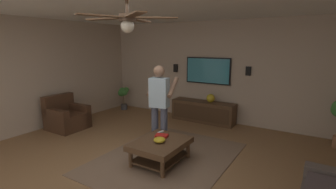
{
  "coord_description": "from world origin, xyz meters",
  "views": [
    {
      "loc": [
        -2.87,
        -2.44,
        2.03
      ],
      "look_at": [
        0.76,
        -0.16,
        1.18
      ],
      "focal_mm": 26.75,
      "sensor_mm": 36.0,
      "label": 1
    }
  ],
  "objects_px": {
    "vase_round": "(211,98)",
    "ceiling_fan": "(127,20)",
    "wall_speaker_left": "(248,71)",
    "wall_speaker_right": "(176,68)",
    "armchair": "(67,117)",
    "book": "(162,136)",
    "potted_plant_short": "(123,94)",
    "bowl": "(160,140)",
    "coffee_table": "(160,147)",
    "person_standing": "(160,101)",
    "tv": "(208,71)",
    "media_console": "(203,111)",
    "remote_white": "(161,132)"
  },
  "relations": [
    {
      "from": "vase_round",
      "to": "ceiling_fan",
      "type": "bearing_deg",
      "value": -173.8
    },
    {
      "from": "vase_round",
      "to": "wall_speaker_left",
      "type": "height_order",
      "value": "wall_speaker_left"
    },
    {
      "from": "wall_speaker_right",
      "to": "armchair",
      "type": "bearing_deg",
      "value": 148.09
    },
    {
      "from": "armchair",
      "to": "book",
      "type": "distance_m",
      "value": 2.88
    },
    {
      "from": "potted_plant_short",
      "to": "bowl",
      "type": "xyz_separation_m",
      "value": [
        -2.51,
        -3.08,
        -0.04
      ]
    },
    {
      "from": "coffee_table",
      "to": "person_standing",
      "type": "bearing_deg",
      "value": 34.71
    },
    {
      "from": "tv",
      "to": "ceiling_fan",
      "type": "distance_m",
      "value": 4.04
    },
    {
      "from": "wall_speaker_right",
      "to": "media_console",
      "type": "bearing_deg",
      "value": -104.18
    },
    {
      "from": "wall_speaker_left",
      "to": "potted_plant_short",
      "type": "bearing_deg",
      "value": 96.11
    },
    {
      "from": "potted_plant_short",
      "to": "wall_speaker_left",
      "type": "bearing_deg",
      "value": -83.89
    },
    {
      "from": "media_console",
      "to": "person_standing",
      "type": "bearing_deg",
      "value": -1.69
    },
    {
      "from": "wall_speaker_left",
      "to": "ceiling_fan",
      "type": "height_order",
      "value": "ceiling_fan"
    },
    {
      "from": "person_standing",
      "to": "coffee_table",
      "type": "bearing_deg",
      "value": -156.22
    },
    {
      "from": "armchair",
      "to": "person_standing",
      "type": "distance_m",
      "value": 2.64
    },
    {
      "from": "wall_speaker_right",
      "to": "vase_round",
      "type": "bearing_deg",
      "value": -101.47
    },
    {
      "from": "bowl",
      "to": "wall_speaker_right",
      "type": "distance_m",
      "value": 3.36
    },
    {
      "from": "media_console",
      "to": "tv",
      "type": "relative_size",
      "value": 1.36
    },
    {
      "from": "person_standing",
      "to": "tv",
      "type": "bearing_deg",
      "value": -12.44
    },
    {
      "from": "tv",
      "to": "person_standing",
      "type": "xyz_separation_m",
      "value": [
        -2.23,
        0.06,
        -0.42
      ]
    },
    {
      "from": "vase_round",
      "to": "wall_speaker_left",
      "type": "distance_m",
      "value": 1.15
    },
    {
      "from": "media_console",
      "to": "wall_speaker_right",
      "type": "xyz_separation_m",
      "value": [
        0.25,
        1.01,
        1.09
      ]
    },
    {
      "from": "armchair",
      "to": "media_console",
      "type": "relative_size",
      "value": 0.49
    },
    {
      "from": "bowl",
      "to": "wall_speaker_left",
      "type": "relative_size",
      "value": 0.91
    },
    {
      "from": "tv",
      "to": "person_standing",
      "type": "bearing_deg",
      "value": -1.51
    },
    {
      "from": "media_console",
      "to": "wall_speaker_left",
      "type": "bearing_deg",
      "value": 103.47
    },
    {
      "from": "vase_round",
      "to": "coffee_table",
      "type": "bearing_deg",
      "value": -176.46
    },
    {
      "from": "person_standing",
      "to": "wall_speaker_left",
      "type": "bearing_deg",
      "value": -37.46
    },
    {
      "from": "potted_plant_short",
      "to": "bowl",
      "type": "distance_m",
      "value": 3.97
    },
    {
      "from": "media_console",
      "to": "tv",
      "type": "xyz_separation_m",
      "value": [
        0.24,
        0.0,
        1.07
      ]
    },
    {
      "from": "bowl",
      "to": "vase_round",
      "type": "xyz_separation_m",
      "value": [
        2.67,
        0.18,
        0.21
      ]
    },
    {
      "from": "remote_white",
      "to": "coffee_table",
      "type": "bearing_deg",
      "value": -141.1
    },
    {
      "from": "bowl",
      "to": "wall_speaker_left",
      "type": "distance_m",
      "value": 3.14
    },
    {
      "from": "bowl",
      "to": "armchair",
      "type": "bearing_deg",
      "value": 83.27
    },
    {
      "from": "coffee_table",
      "to": "wall_speaker_left",
      "type": "bearing_deg",
      "value": -13.65
    },
    {
      "from": "armchair",
      "to": "wall_speaker_left",
      "type": "xyz_separation_m",
      "value": [
        2.56,
        -3.66,
        1.12
      ]
    },
    {
      "from": "potted_plant_short",
      "to": "wall_speaker_left",
      "type": "distance_m",
      "value": 3.88
    },
    {
      "from": "potted_plant_short",
      "to": "remote_white",
      "type": "height_order",
      "value": "potted_plant_short"
    },
    {
      "from": "potted_plant_short",
      "to": "wall_speaker_right",
      "type": "distance_m",
      "value": 1.94
    },
    {
      "from": "bowl",
      "to": "person_standing",
      "type": "bearing_deg",
      "value": 33.62
    },
    {
      "from": "coffee_table",
      "to": "book",
      "type": "relative_size",
      "value": 4.55
    },
    {
      "from": "remote_white",
      "to": "media_console",
      "type": "bearing_deg",
      "value": 9.79
    },
    {
      "from": "armchair",
      "to": "remote_white",
      "type": "height_order",
      "value": "armchair"
    },
    {
      "from": "wall_speaker_left",
      "to": "wall_speaker_right",
      "type": "distance_m",
      "value": 2.07
    },
    {
      "from": "armchair",
      "to": "tv",
      "type": "relative_size",
      "value": 0.66
    },
    {
      "from": "potted_plant_short",
      "to": "book",
      "type": "xyz_separation_m",
      "value": [
        -2.27,
        -2.96,
        -0.07
      ]
    },
    {
      "from": "book",
      "to": "vase_round",
      "type": "height_order",
      "value": "vase_round"
    },
    {
      "from": "remote_white",
      "to": "book",
      "type": "relative_size",
      "value": 0.68
    },
    {
      "from": "bowl",
      "to": "book",
      "type": "height_order",
      "value": "bowl"
    },
    {
      "from": "remote_white",
      "to": "wall_speaker_left",
      "type": "relative_size",
      "value": 0.68
    },
    {
      "from": "bowl",
      "to": "vase_round",
      "type": "bearing_deg",
      "value": 3.95
    }
  ]
}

